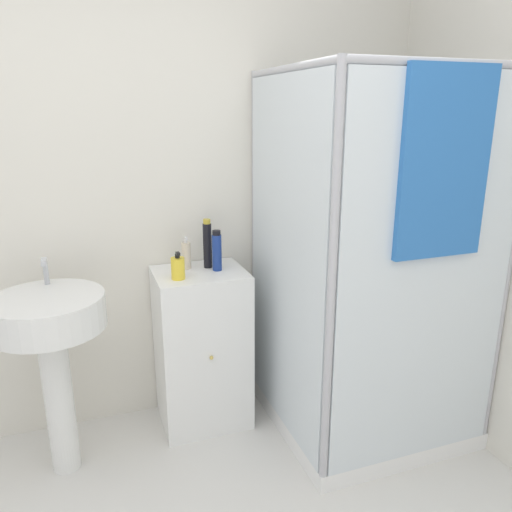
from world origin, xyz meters
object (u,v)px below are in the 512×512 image
object	(u,v)px
sink	(51,336)
shampoo_bottle_blue	(217,251)
soap_dispenser	(178,268)
shampoo_bottle_tall_black	(207,244)
lotion_bottle_white	(186,255)

from	to	relation	value
sink	shampoo_bottle_blue	size ratio (longest dim) A/B	4.80
soap_dispenser	shampoo_bottle_tall_black	bearing A→B (deg)	35.71
sink	lotion_bottle_white	size ratio (longest dim) A/B	5.91
shampoo_bottle_tall_black	shampoo_bottle_blue	size ratio (longest dim) A/B	1.23
sink	soap_dispenser	size ratio (longest dim) A/B	7.26
sink	soap_dispenser	distance (m)	0.65
shampoo_bottle_tall_black	lotion_bottle_white	xyz separation A→B (m)	(-0.11, 0.02, -0.05)
sink	shampoo_bottle_blue	bearing A→B (deg)	10.57
soap_dispenser	lotion_bottle_white	world-z (taller)	lotion_bottle_white
shampoo_bottle_blue	shampoo_bottle_tall_black	bearing A→B (deg)	117.11
shampoo_bottle_tall_black	shampoo_bottle_blue	distance (m)	0.08
shampoo_bottle_blue	soap_dispenser	bearing A→B (deg)	-162.44
sink	shampoo_bottle_blue	world-z (taller)	shampoo_bottle_blue
shampoo_bottle_tall_black	lotion_bottle_white	distance (m)	0.12
shampoo_bottle_tall_black	lotion_bottle_white	size ratio (longest dim) A/B	1.51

